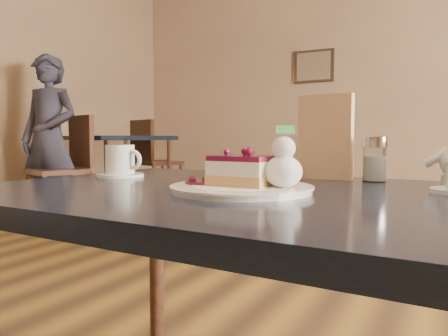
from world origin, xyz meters
The scene contains 11 objects.
main_table centered at (-0.25, 0.38, 0.64)m, with size 1.17×0.81×0.71m.
dessert_plate centered at (-0.25, 0.33, 0.72)m, with size 0.26×0.26×0.01m, color white.
cheesecake_slice centered at (-0.25, 0.33, 0.75)m, with size 0.12×0.09×0.06m.
whipped_cream centered at (-0.17, 0.34, 0.75)m, with size 0.07×0.07×0.06m.
berry_sauce centered at (-0.33, 0.33, 0.73)m, with size 0.08×0.08×0.01m, color #441325.
coffee_set centered at (-0.67, 0.47, 0.75)m, with size 0.13×0.12×0.08m.
menu_card centered at (-0.18, 0.66, 0.82)m, with size 0.13×0.03×0.21m, color beige.
sugar_shaker centered at (-0.06, 0.65, 0.76)m, with size 0.06×0.06×0.10m.
napkin_stack centered at (-0.36, 0.68, 0.73)m, with size 0.11×0.11×0.05m, color white.
bg_table_far_left centered at (-3.18, 3.23, 0.08)m, with size 1.34×2.02×1.34m.
patron centered at (-3.30, 2.46, 0.80)m, with size 0.58×0.38×1.60m, color #262533.
Camera 1 is at (0.11, -0.41, 0.81)m, focal length 35.00 mm.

